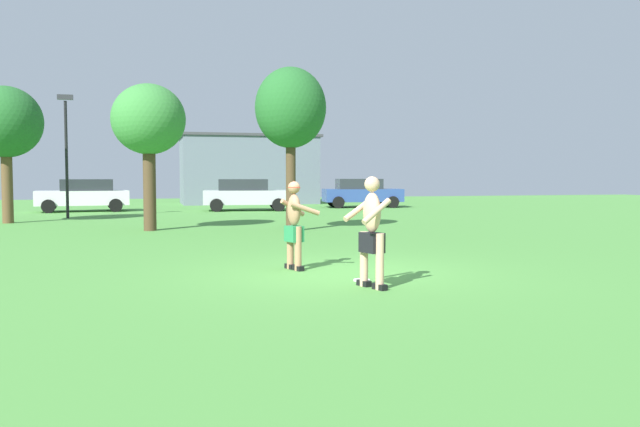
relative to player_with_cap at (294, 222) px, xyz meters
name	(u,v)px	position (x,y,z in m)	size (l,w,h in m)	color
ground_plane	(338,273)	(0.68, -0.55, -0.90)	(80.00, 80.00, 0.00)	#4C8E3D
player_with_cap	(294,222)	(0.00, 0.00, 0.00)	(0.68, 0.66, 1.65)	black
player_in_black	(372,229)	(0.72, -2.22, 0.02)	(0.70, 0.75, 1.73)	black
frisbee	(362,280)	(0.79, -1.54, -0.88)	(0.28, 0.28, 0.03)	white
car_silver_near_post	(246,194)	(2.17, 20.60, -0.07)	(4.48, 2.43, 1.58)	silver
car_white_mid_lot	(84,195)	(-5.62, 21.81, -0.07)	(4.44, 2.34, 1.58)	white
car_blue_far_end	(361,192)	(8.85, 22.30, -0.07)	(4.48, 2.44, 1.58)	#2D478C
lamp_post	(66,141)	(-5.79, 16.66, 2.25)	(0.60, 0.24, 5.04)	black
outbuilding_behind_lot	(248,169)	(3.58, 29.10, 1.26)	(8.61, 4.70, 4.30)	slate
tree_left_field	(149,122)	(-2.54, 9.57, 2.56)	(2.31, 2.31, 4.64)	#4C3823
tree_behind_players	(291,109)	(1.74, 8.18, 2.91)	(2.22, 2.22, 5.12)	#4C3823
tree_near_building	(5,123)	(-7.58, 14.27, 2.77)	(2.63, 2.63, 5.02)	brown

